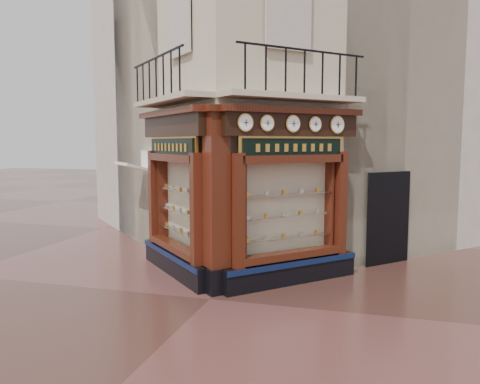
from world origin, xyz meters
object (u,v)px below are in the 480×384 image
(clock_b, at_px, (267,123))
(awning, at_px, (136,254))
(clock_e, at_px, (337,125))
(signboard_left, at_px, (172,147))
(corner_pilaster, at_px, (217,203))
(clock_c, at_px, (293,124))
(signboard_right, at_px, (294,148))
(clock_d, at_px, (315,124))
(clock_a, at_px, (245,123))

(clock_b, bearing_deg, awning, 107.51)
(clock_e, xyz_separation_m, signboard_left, (-3.81, -0.73, -0.52))
(corner_pilaster, height_order, clock_e, corner_pilaster)
(clock_b, height_order, awning, clock_b)
(clock_c, distance_m, clock_e, 1.25)
(clock_e, relative_size, awning, 0.31)
(clock_c, relative_size, signboard_right, 0.19)
(awning, bearing_deg, clock_d, -149.58)
(clock_b, height_order, clock_e, clock_e)
(corner_pilaster, xyz_separation_m, signboard_right, (1.46, 1.01, 1.15))
(clock_b, xyz_separation_m, clock_e, (1.35, 1.35, 0.00))
(clock_a, bearing_deg, signboard_right, 4.86)
(clock_b, bearing_deg, clock_c, 0.00)
(signboard_left, bearing_deg, clock_c, -137.97)
(clock_b, bearing_deg, clock_d, 0.00)
(clock_d, height_order, awning, clock_d)
(clock_e, relative_size, signboard_right, 0.20)
(clock_e, bearing_deg, clock_d, 180.00)
(clock_c, bearing_deg, clock_e, 0.00)
(corner_pilaster, relative_size, clock_e, 9.65)
(awning, bearing_deg, clock_a, -168.54)
(clock_d, distance_m, signboard_right, 0.73)
(clock_a, height_order, clock_e, clock_e)
(clock_d, bearing_deg, clock_a, -180.00)
(clock_d, height_order, signboard_left, clock_d)
(clock_d, xyz_separation_m, signboard_right, (-0.43, -0.28, -0.52))
(awning, bearing_deg, signboard_left, -175.82)
(clock_a, height_order, clock_b, clock_a)
(signboard_left, bearing_deg, clock_d, -130.29)
(clock_a, bearing_deg, clock_b, 0.00)
(clock_a, xyz_separation_m, clock_d, (1.27, 1.27, 0.00))
(clock_a, distance_m, clock_c, 1.20)
(clock_c, bearing_deg, clock_b, -180.00)
(clock_b, height_order, signboard_right, clock_b)
(awning, bearing_deg, clock_e, -144.10)
(corner_pilaster, distance_m, awning, 4.71)
(clock_a, relative_size, clock_c, 0.98)
(clock_d, relative_size, signboard_right, 0.17)
(corner_pilaster, height_order, clock_d, corner_pilaster)
(awning, relative_size, signboard_left, 0.64)
(clock_b, xyz_separation_m, clock_c, (0.47, 0.47, 0.00))
(corner_pilaster, xyz_separation_m, clock_b, (0.99, 0.39, 1.67))
(clock_a, xyz_separation_m, clock_e, (1.73, 1.73, 0.00))
(clock_b, relative_size, clock_e, 0.85)
(clock_c, height_order, clock_e, clock_e)
(clock_c, height_order, awning, clock_c)
(clock_b, relative_size, signboard_left, 0.17)
(clock_d, distance_m, awning, 6.53)
(corner_pilaster, bearing_deg, signboard_left, 100.25)
(corner_pilaster, relative_size, signboard_right, 1.96)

